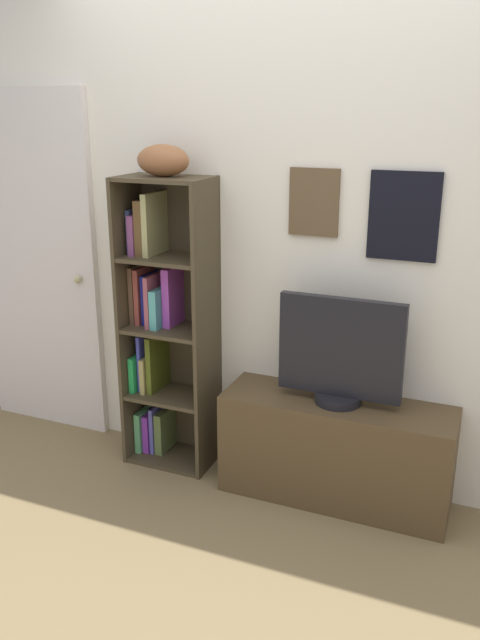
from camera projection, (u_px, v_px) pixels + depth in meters
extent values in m
cube|color=olive|center=(198.00, 609.00, 2.55)|extent=(5.20, 5.20, 0.04)
cube|color=white|center=(297.00, 240.00, 3.15)|extent=(4.80, 0.06, 2.47)
cube|color=brown|center=(314.00, 202.00, 3.02)|extent=(0.24, 0.02, 0.31)
cube|color=#8CA1B3|center=(314.00, 202.00, 3.02)|extent=(0.19, 0.01, 0.26)
cube|color=black|center=(404.00, 216.00, 2.88)|extent=(0.31, 0.02, 0.39)
cube|color=tan|center=(403.00, 217.00, 2.88)|extent=(0.26, 0.01, 0.34)
cube|color=#433825|center=(132.00, 322.00, 3.45)|extent=(0.02, 0.30, 1.53)
cube|color=#433825|center=(207.00, 333.00, 3.29)|extent=(0.02, 0.30, 1.53)
cube|color=#433825|center=(182.00, 319.00, 3.50)|extent=(0.46, 0.01, 1.53)
cube|color=#433825|center=(174.00, 456.00, 3.61)|extent=(0.42, 0.29, 0.02)
cube|color=#433825|center=(171.00, 395.00, 3.49)|extent=(0.42, 0.29, 0.02)
cube|color=#433825|center=(169.00, 329.00, 3.38)|extent=(0.42, 0.29, 0.02)
cube|color=#433825|center=(166.00, 258.00, 3.26)|extent=(0.42, 0.29, 0.02)
cube|color=#433825|center=(164.00, 179.00, 3.14)|extent=(0.42, 0.29, 0.02)
cube|color=#64BD7B|center=(146.00, 427.00, 3.67)|extent=(0.03, 0.20, 0.23)
cube|color=purple|center=(153.00, 429.00, 3.66)|extent=(0.03, 0.19, 0.22)
cube|color=#5B58BA|center=(159.00, 426.00, 3.65)|extent=(0.02, 0.18, 0.27)
cube|color=#5E733E|center=(165.00, 429.00, 3.64)|extent=(0.04, 0.18, 0.24)
cube|color=green|center=(142.00, 369.00, 3.55)|extent=(0.03, 0.23, 0.19)
cube|color=#454BC6|center=(148.00, 359.00, 3.53)|extent=(0.02, 0.20, 0.31)
cube|color=tan|center=(152.00, 371.00, 3.53)|extent=(0.03, 0.22, 0.19)
cube|color=#4B5718|center=(158.00, 361.00, 3.50)|extent=(0.03, 0.21, 0.31)
cube|color=brown|center=(140.00, 293.00, 3.43)|extent=(0.03, 0.19, 0.30)
cube|color=#954239|center=(145.00, 294.00, 3.42)|extent=(0.03, 0.19, 0.30)
cube|color=navy|center=(153.00, 298.00, 3.42)|extent=(0.04, 0.18, 0.26)
cube|color=#9D4D5A|center=(157.00, 299.00, 3.38)|extent=(0.02, 0.22, 0.27)
cube|color=#50AAAA|center=(163.00, 306.00, 3.38)|extent=(0.04, 0.22, 0.20)
cube|color=#AC48BE|center=(173.00, 296.00, 3.37)|extent=(0.04, 0.17, 0.31)
cube|color=navy|center=(137.00, 230.00, 3.34)|extent=(0.02, 0.18, 0.22)
cube|color=#7C4175|center=(141.00, 233.00, 3.31)|extent=(0.03, 0.21, 0.20)
cube|color=brown|center=(148.00, 226.00, 3.29)|extent=(0.04, 0.21, 0.28)
cube|color=tan|center=(155.00, 224.00, 3.27)|extent=(0.03, 0.21, 0.31)
ellipsoid|color=#945A35|center=(163.00, 160.00, 3.11)|extent=(0.27, 0.16, 0.15)
cube|color=#4E3C24|center=(335.00, 450.00, 3.17)|extent=(1.10, 0.34, 0.52)
cube|color=#382B1A|center=(326.00, 467.00, 3.03)|extent=(0.99, 0.01, 0.33)
cylinder|color=black|center=(338.00, 398.00, 3.09)|extent=(0.22, 0.22, 0.04)
cube|color=black|center=(341.00, 347.00, 3.01)|extent=(0.58, 0.04, 0.47)
cube|color=#4A6E9C|center=(340.00, 348.00, 2.99)|extent=(0.54, 0.01, 0.43)
cube|color=silver|center=(38.00, 266.00, 3.75)|extent=(0.79, 0.04, 1.95)
cube|color=beige|center=(30.00, 198.00, 3.62)|extent=(0.51, 0.01, 0.70)
cube|color=beige|center=(44.00, 337.00, 3.87)|extent=(0.51, 0.01, 0.70)
sphere|color=tan|center=(78.00, 280.00, 3.62)|extent=(0.04, 0.04, 0.04)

